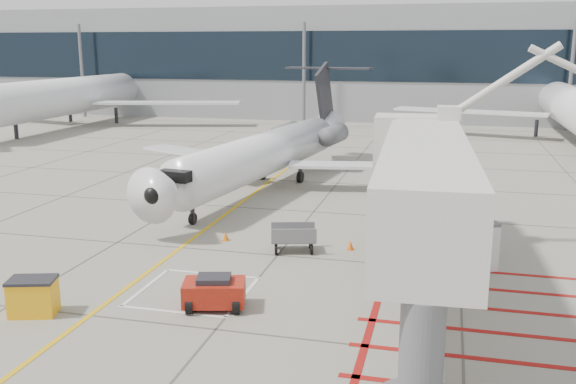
% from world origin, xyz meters
% --- Properties ---
extents(ground_plane, '(260.00, 260.00, 0.00)m').
position_xyz_m(ground_plane, '(0.00, 0.00, 0.00)').
color(ground_plane, gray).
rests_on(ground_plane, ground).
extents(regional_jet, '(27.53, 32.71, 7.76)m').
position_xyz_m(regional_jet, '(-4.69, 14.79, 3.88)').
color(regional_jet, white).
rests_on(regional_jet, ground_plane).
extents(jet_bridge, '(10.32, 20.28, 7.95)m').
position_xyz_m(jet_bridge, '(6.51, -0.49, 3.97)').
color(jet_bridge, silver).
rests_on(jet_bridge, ground_plane).
extents(pushback_tug, '(2.48, 1.89, 1.28)m').
position_xyz_m(pushback_tug, '(-0.67, -2.29, 0.64)').
color(pushback_tug, '#A31D0F').
rests_on(pushback_tug, ground_plane).
extents(spill_bin, '(1.77, 1.43, 1.34)m').
position_xyz_m(spill_bin, '(-6.64, -4.36, 0.67)').
color(spill_bin, '#FBAA0D').
rests_on(spill_bin, ground_plane).
extents(baggage_cart, '(2.31, 1.79, 1.29)m').
position_xyz_m(baggage_cart, '(0.57, 4.77, 0.64)').
color(baggage_cart, slate).
rests_on(baggage_cart, ground_plane).
extents(ground_power_unit, '(2.96, 2.30, 2.06)m').
position_xyz_m(ground_power_unit, '(8.06, 4.41, 1.03)').
color(ground_power_unit, silver).
rests_on(ground_power_unit, ground_plane).
extents(cone_nose, '(0.32, 0.32, 0.45)m').
position_xyz_m(cone_nose, '(-3.02, 5.59, 0.22)').
color(cone_nose, '#E2610B').
rests_on(cone_nose, ground_plane).
extents(cone_side, '(0.31, 0.31, 0.43)m').
position_xyz_m(cone_side, '(3.08, 5.64, 0.22)').
color(cone_side, '#E2590B').
rests_on(cone_side, ground_plane).
extents(terminal_building, '(180.00, 28.00, 14.00)m').
position_xyz_m(terminal_building, '(10.00, 70.00, 7.00)').
color(terminal_building, gray).
rests_on(terminal_building, ground_plane).
extents(terminal_glass_band, '(180.00, 0.10, 6.00)m').
position_xyz_m(terminal_glass_band, '(10.00, 55.95, 8.00)').
color(terminal_glass_band, black).
rests_on(terminal_glass_band, ground_plane).
extents(bg_aircraft_b, '(37.85, 42.06, 12.62)m').
position_xyz_m(bg_aircraft_b, '(-35.27, 46.00, 6.31)').
color(bg_aircraft_b, silver).
rests_on(bg_aircraft_b, ground_plane).
extents(bg_aircraft_c, '(35.19, 39.10, 11.73)m').
position_xyz_m(bg_aircraft_c, '(19.06, 46.00, 5.87)').
color(bg_aircraft_c, silver).
rests_on(bg_aircraft_c, ground_plane).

